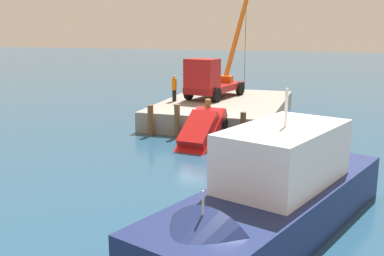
# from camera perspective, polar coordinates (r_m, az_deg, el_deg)

# --- Properties ---
(ground) EXTENTS (200.00, 200.00, 0.00)m
(ground) POSITION_cam_1_polar(r_m,az_deg,el_deg) (27.66, 1.11, -1.01)
(ground) COLOR navy
(dock) EXTENTS (12.45, 8.19, 1.28)m
(dock) POSITION_cam_1_polar(r_m,az_deg,el_deg) (33.07, 3.98, 2.31)
(dock) COLOR gray
(dock) RESTS_ON ground
(crane_truck) EXTENTS (9.56, 3.54, 7.37)m
(crane_truck) POSITION_cam_1_polar(r_m,az_deg,el_deg) (33.68, 2.42, 6.19)
(crane_truck) COLOR maroon
(crane_truck) RESTS_ON dock
(dock_worker) EXTENTS (0.34, 0.34, 1.82)m
(dock_worker) POSITION_cam_1_polar(r_m,az_deg,el_deg) (32.43, -2.19, 4.93)
(dock_worker) COLOR black
(dock_worker) RESTS_ON dock
(salvaged_car) EXTENTS (4.18, 2.43, 2.97)m
(salvaged_car) POSITION_cam_1_polar(r_m,az_deg,el_deg) (24.89, 0.84, -1.00)
(salvaged_car) COLOR red
(salvaged_car) RESTS_ON ground
(moored_yacht) EXTENTS (13.13, 7.35, 5.75)m
(moored_yacht) POSITION_cam_1_polar(r_m,az_deg,el_deg) (13.80, 7.19, -11.92)
(moored_yacht) COLOR navy
(moored_yacht) RESTS_ON ground
(piling_near) EXTENTS (0.34, 0.34, 1.84)m
(piling_near) POSITION_cam_1_polar(r_m,az_deg,el_deg) (27.78, -5.11, 0.94)
(piling_near) COLOR brown
(piling_near) RESTS_ON ground
(piling_mid) EXTENTS (0.34, 0.34, 1.98)m
(piling_mid) POSITION_cam_1_polar(r_m,az_deg,el_deg) (27.18, -1.83, 0.89)
(piling_mid) COLOR brown
(piling_mid) RESTS_ON ground
(piling_far) EXTENTS (0.32, 0.32, 2.39)m
(piling_far) POSITION_cam_1_polar(r_m,az_deg,el_deg) (26.42, 1.96, 1.00)
(piling_far) COLOR brown
(piling_far) RESTS_ON ground
(piling_end) EXTENTS (0.32, 0.32, 1.78)m
(piling_end) POSITION_cam_1_polar(r_m,az_deg,el_deg) (25.91, 6.28, 0.01)
(piling_end) COLOR brown
(piling_end) RESTS_ON ground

